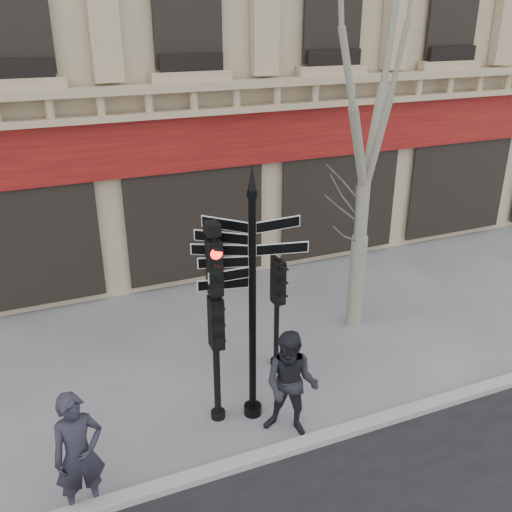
% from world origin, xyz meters
% --- Properties ---
extents(ground, '(80.00, 80.00, 0.00)m').
position_xyz_m(ground, '(0.00, 0.00, 0.00)').
color(ground, '#57575B').
rests_on(ground, ground).
extents(kerb, '(80.00, 0.25, 0.12)m').
position_xyz_m(kerb, '(0.00, -1.40, 0.06)').
color(kerb, gray).
rests_on(kerb, ground).
extents(fingerpost, '(2.39, 2.39, 4.38)m').
position_xyz_m(fingerpost, '(-0.69, -0.33, 2.94)').
color(fingerpost, black).
rests_on(fingerpost, ground).
extents(traffic_signal_main, '(0.40, 0.29, 3.52)m').
position_xyz_m(traffic_signal_main, '(-1.27, -0.19, 2.23)').
color(traffic_signal_main, black).
rests_on(traffic_signal_main, ground).
extents(traffic_signal_secondary, '(0.38, 0.28, 2.22)m').
position_xyz_m(traffic_signal_secondary, '(0.30, 0.87, 1.55)').
color(traffic_signal_secondary, black).
rests_on(traffic_signal_secondary, ground).
extents(plane_tree, '(3.00, 3.00, 7.97)m').
position_xyz_m(plane_tree, '(2.54, 1.64, 5.59)').
color(plane_tree, gray).
rests_on(plane_tree, ground).
extents(pedestrian_a, '(0.76, 0.57, 1.90)m').
position_xyz_m(pedestrian_a, '(-3.60, -1.30, 0.95)').
color(pedestrian_a, '#23222D').
rests_on(pedestrian_a, ground).
extents(pedestrian_b, '(1.14, 1.11, 1.85)m').
position_xyz_m(pedestrian_b, '(-0.30, -0.99, 0.92)').
color(pedestrian_b, black).
rests_on(pedestrian_b, ground).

